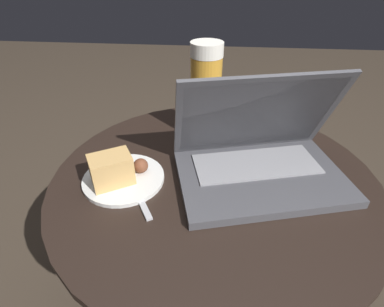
# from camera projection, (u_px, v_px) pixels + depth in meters

# --- Properties ---
(ground_plane) EXTENTS (6.00, 6.00, 0.00)m
(ground_plane) POSITION_uv_depth(u_px,v_px,m) (208.00, 298.00, 0.94)
(ground_plane) COLOR #382D23
(table) EXTENTS (0.71, 0.71, 0.49)m
(table) POSITION_uv_depth(u_px,v_px,m) (212.00, 213.00, 0.73)
(table) COLOR #515156
(table) RESTS_ON ground_plane
(laptop) EXTENTS (0.40, 0.31, 0.23)m
(laptop) POSITION_uv_depth(u_px,v_px,m) (259.00, 156.00, 0.64)
(laptop) COLOR #47474C
(laptop) RESTS_ON table
(beer_glass) EXTENTS (0.08, 0.08, 0.24)m
(beer_glass) POSITION_uv_depth(u_px,v_px,m) (206.00, 93.00, 0.74)
(beer_glass) COLOR gold
(beer_glass) RESTS_ON table
(snack_plate) EXTENTS (0.17, 0.17, 0.07)m
(snack_plate) POSITION_uv_depth(u_px,v_px,m) (119.00, 173.00, 0.63)
(snack_plate) COLOR silver
(snack_plate) RESTS_ON table
(fork) EXTENTS (0.11, 0.17, 0.01)m
(fork) POSITION_uv_depth(u_px,v_px,m) (133.00, 185.00, 0.63)
(fork) COLOR #B2B2B7
(fork) RESTS_ON table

